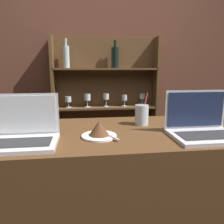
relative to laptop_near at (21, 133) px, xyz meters
name	(u,v)px	position (x,y,z in m)	size (l,w,h in m)	color
bar_counter	(121,211)	(0.49, 0.14, -0.55)	(1.95, 0.66, 1.00)	#4C3019
back_wall	(102,66)	(0.49, 1.44, 0.30)	(7.00, 0.06, 2.70)	brown
back_shelf	(105,111)	(0.52, 1.36, -0.18)	(1.13, 0.18, 1.65)	brown
laptop_near	(21,133)	(0.00, 0.00, 0.00)	(0.33, 0.23, 0.22)	silver
laptop_far	(203,127)	(0.89, 0.00, 0.00)	(0.34, 0.25, 0.22)	silver
cake_plate	(99,130)	(0.36, 0.04, -0.01)	(0.18, 0.18, 0.08)	white
water_glass	(142,115)	(0.63, 0.25, 0.01)	(0.08, 0.08, 0.20)	silver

